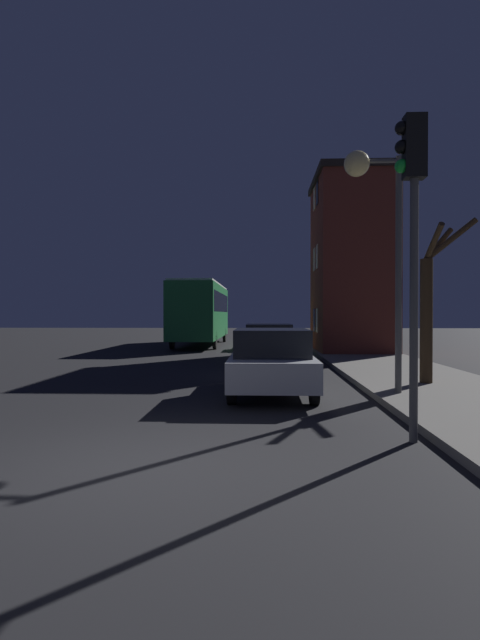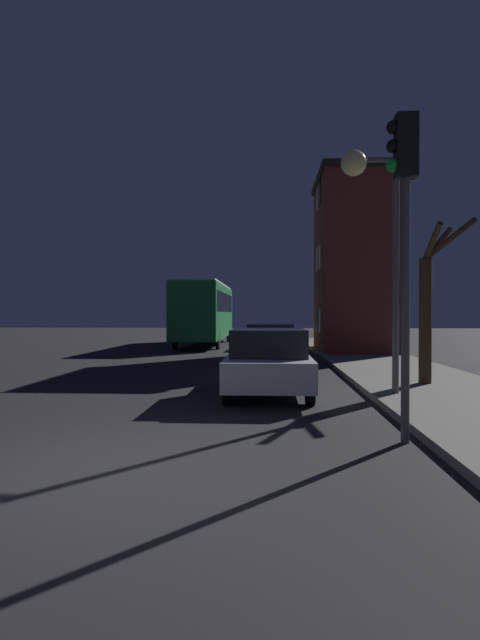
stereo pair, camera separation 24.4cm
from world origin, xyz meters
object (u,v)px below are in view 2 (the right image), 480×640
streetlamp (370,204)px  car_far_lane (269,335)px  bare_tree (428,306)px  traffic_light (404,209)px  car_mid_lane (270,342)px  bus (205,309)px  car_near_lane (269,361)px

streetlamp → car_far_lane: 15.98m
bare_tree → streetlamp: bearing=-137.9°
traffic_light → car_far_lane: size_ratio=1.18×
traffic_light → car_mid_lane: traffic_light is taller
traffic_light → car_mid_lane: 12.14m
streetlamp → bus: size_ratio=0.48×
streetlamp → car_far_lane: size_ratio=1.32×
bare_tree → car_mid_lane: 7.67m
car_far_lane → bus: bearing=141.0°
car_near_lane → streetlamp: bearing=-13.9°
streetlamp → car_mid_lane: (-2.09, 8.09, -3.43)m
traffic_light → bare_tree: (1.99, 5.21, -1.29)m
bus → car_mid_lane: bus is taller
traffic_light → car_near_lane: 5.26m
bare_tree → bus: 18.56m
streetlamp → bare_tree: (1.74, 1.57, -2.16)m
car_mid_lane → car_far_lane: car_mid_lane is taller
bus → car_mid_lane: size_ratio=2.37×
streetlamp → car_far_lane: (-2.14, 15.44, -3.50)m
traffic_light → car_near_lane: bearing=114.6°
traffic_light → bus: 22.86m
streetlamp → car_mid_lane: size_ratio=1.15×
streetlamp → traffic_light: 3.75m
bus → car_far_lane: bus is taller
bare_tree → car_mid_lane: bare_tree is taller
traffic_light → bare_tree: traffic_light is taller
car_near_lane → traffic_light: bearing=-65.4°
traffic_light → car_mid_lane: (-1.85, 11.73, -2.56)m
streetlamp → car_near_lane: (-2.16, 0.54, -3.43)m
car_near_lane → car_far_lane: bearing=89.9°
car_near_lane → car_mid_lane: (0.07, 7.55, -0.00)m
bus → traffic_light: bearing=-75.7°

